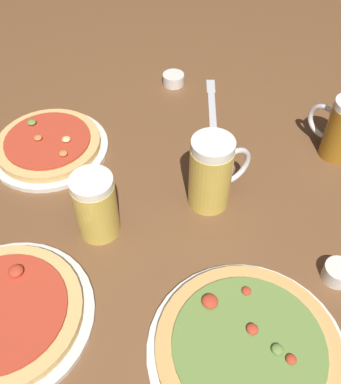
{
  "coord_description": "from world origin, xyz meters",
  "views": [
    {
      "loc": [
        -0.32,
        -0.55,
        0.72
      ],
      "look_at": [
        0.0,
        0.0,
        0.02
      ],
      "focal_mm": 41.31,
      "sensor_mm": 36.0,
      "label": 1
    }
  ],
  "objects_px": {
    "beer_mug_dark": "(212,173)",
    "ramekin_butter": "(338,273)",
    "beer_mug_pale": "(341,129)",
    "knife_right": "(212,104)",
    "pizza_plate_far": "(49,145)",
    "ramekin_sauce": "(173,79)",
    "beer_mug_amber": "(95,204)",
    "pizza_plate_near": "(4,315)",
    "pizza_plate_side": "(248,349)"
  },
  "relations": [
    {
      "from": "beer_mug_pale",
      "to": "ramekin_butter",
      "type": "bearing_deg",
      "value": -132.99
    },
    {
      "from": "beer_mug_amber",
      "to": "beer_mug_pale",
      "type": "distance_m",
      "value": 0.58
    },
    {
      "from": "beer_mug_amber",
      "to": "ramekin_butter",
      "type": "distance_m",
      "value": 0.48
    },
    {
      "from": "beer_mug_dark",
      "to": "ramekin_butter",
      "type": "relative_size",
      "value": 3.14
    },
    {
      "from": "beer_mug_dark",
      "to": "pizza_plate_near",
      "type": "bearing_deg",
      "value": -173.49
    },
    {
      "from": "pizza_plate_near",
      "to": "beer_mug_pale",
      "type": "height_order",
      "value": "beer_mug_pale"
    },
    {
      "from": "beer_mug_dark",
      "to": "beer_mug_amber",
      "type": "relative_size",
      "value": 1.15
    },
    {
      "from": "pizza_plate_far",
      "to": "ramekin_butter",
      "type": "relative_size",
      "value": 5.2
    },
    {
      "from": "ramekin_sauce",
      "to": "ramekin_butter",
      "type": "distance_m",
      "value": 0.7
    },
    {
      "from": "pizza_plate_side",
      "to": "ramekin_sauce",
      "type": "relative_size",
      "value": 5.57
    },
    {
      "from": "beer_mug_pale",
      "to": "ramekin_sauce",
      "type": "xyz_separation_m",
      "value": [
        -0.19,
        0.44,
        -0.06
      ]
    },
    {
      "from": "pizza_plate_side",
      "to": "ramekin_butter",
      "type": "distance_m",
      "value": 0.23
    },
    {
      "from": "pizza_plate_near",
      "to": "beer_mug_dark",
      "type": "bearing_deg",
      "value": 6.51
    },
    {
      "from": "ramekin_sauce",
      "to": "pizza_plate_far",
      "type": "bearing_deg",
      "value": -167.4
    },
    {
      "from": "pizza_plate_far",
      "to": "beer_mug_pale",
      "type": "bearing_deg",
      "value": -30.9
    },
    {
      "from": "beer_mug_pale",
      "to": "pizza_plate_near",
      "type": "bearing_deg",
      "value": -177.88
    },
    {
      "from": "beer_mug_dark",
      "to": "beer_mug_pale",
      "type": "height_order",
      "value": "beer_mug_dark"
    },
    {
      "from": "pizza_plate_near",
      "to": "ramekin_sauce",
      "type": "bearing_deg",
      "value": 37.25
    },
    {
      "from": "pizza_plate_far",
      "to": "beer_mug_amber",
      "type": "bearing_deg",
      "value": -88.63
    },
    {
      "from": "pizza_plate_near",
      "to": "beer_mug_amber",
      "type": "height_order",
      "value": "beer_mug_amber"
    },
    {
      "from": "beer_mug_dark",
      "to": "beer_mug_amber",
      "type": "bearing_deg",
      "value": 167.81
    },
    {
      "from": "beer_mug_amber",
      "to": "ramekin_sauce",
      "type": "bearing_deg",
      "value": 42.88
    },
    {
      "from": "pizza_plate_near",
      "to": "ramekin_sauce",
      "type": "height_order",
      "value": "pizza_plate_near"
    },
    {
      "from": "ramekin_butter",
      "to": "knife_right",
      "type": "bearing_deg",
      "value": 80.36
    },
    {
      "from": "pizza_plate_far",
      "to": "ramekin_sauce",
      "type": "relative_size",
      "value": 4.7
    },
    {
      "from": "beer_mug_pale",
      "to": "beer_mug_dark",
      "type": "bearing_deg",
      "value": 176.09
    },
    {
      "from": "pizza_plate_near",
      "to": "pizza_plate_side",
      "type": "relative_size",
      "value": 0.94
    },
    {
      "from": "ramekin_butter",
      "to": "knife_right",
      "type": "xyz_separation_m",
      "value": [
        0.09,
        0.56,
        -0.01
      ]
    },
    {
      "from": "pizza_plate_far",
      "to": "beer_mug_dark",
      "type": "bearing_deg",
      "value": -53.01
    },
    {
      "from": "beer_mug_pale",
      "to": "knife_right",
      "type": "xyz_separation_m",
      "value": [
        -0.14,
        0.3,
        -0.07
      ]
    },
    {
      "from": "beer_mug_dark",
      "to": "beer_mug_amber",
      "type": "distance_m",
      "value": 0.24
    },
    {
      "from": "pizza_plate_near",
      "to": "pizza_plate_far",
      "type": "xyz_separation_m",
      "value": [
        0.22,
        0.38,
        0.0
      ]
    },
    {
      "from": "pizza_plate_far",
      "to": "beer_mug_pale",
      "type": "distance_m",
      "value": 0.68
    },
    {
      "from": "beer_mug_amber",
      "to": "beer_mug_pale",
      "type": "xyz_separation_m",
      "value": [
        0.58,
        -0.07,
        0.0
      ]
    },
    {
      "from": "beer_mug_dark",
      "to": "ramekin_butter",
      "type": "height_order",
      "value": "beer_mug_dark"
    },
    {
      "from": "knife_right",
      "to": "beer_mug_amber",
      "type": "bearing_deg",
      "value": -152.2
    },
    {
      "from": "beer_mug_pale",
      "to": "knife_right",
      "type": "bearing_deg",
      "value": 115.67
    },
    {
      "from": "ramekin_sauce",
      "to": "ramekin_butter",
      "type": "xyz_separation_m",
      "value": [
        -0.05,
        -0.69,
        0.0
      ]
    },
    {
      "from": "beer_mug_dark",
      "to": "ramekin_sauce",
      "type": "xyz_separation_m",
      "value": [
        0.15,
        0.41,
        -0.07
      ]
    },
    {
      "from": "beer_mug_dark",
      "to": "ramekin_butter",
      "type": "distance_m",
      "value": 0.3
    },
    {
      "from": "beer_mug_pale",
      "to": "pizza_plate_side",
      "type": "bearing_deg",
      "value": -148.37
    },
    {
      "from": "pizza_plate_side",
      "to": "beer_mug_amber",
      "type": "xyz_separation_m",
      "value": [
        -0.1,
        0.36,
        0.06
      ]
    },
    {
      "from": "pizza_plate_side",
      "to": "pizza_plate_near",
      "type": "bearing_deg",
      "value": 141.49
    },
    {
      "from": "ramekin_sauce",
      "to": "knife_right",
      "type": "distance_m",
      "value": 0.14
    },
    {
      "from": "ramekin_butter",
      "to": "beer_mug_amber",
      "type": "bearing_deg",
      "value": 135.31
    },
    {
      "from": "beer_mug_pale",
      "to": "knife_right",
      "type": "distance_m",
      "value": 0.34
    },
    {
      "from": "beer_mug_dark",
      "to": "ramekin_sauce",
      "type": "relative_size",
      "value": 2.84
    },
    {
      "from": "beer_mug_pale",
      "to": "ramekin_butter",
      "type": "distance_m",
      "value": 0.36
    },
    {
      "from": "ramekin_sauce",
      "to": "knife_right",
      "type": "bearing_deg",
      "value": -73.46
    },
    {
      "from": "knife_right",
      "to": "ramekin_butter",
      "type": "bearing_deg",
      "value": -99.64
    }
  ]
}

